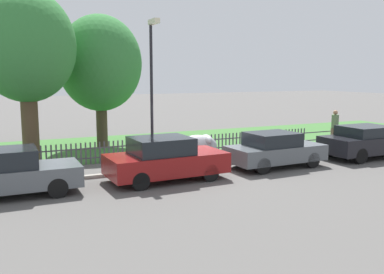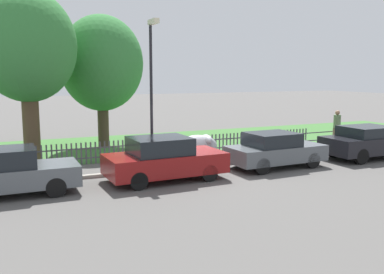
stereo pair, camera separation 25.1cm
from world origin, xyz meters
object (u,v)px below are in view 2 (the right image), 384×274
at_px(tree_mid_park, 101,64).
at_px(pedestrian_near_fence, 337,125).
at_px(parked_car_black_saloon, 7,172).
at_px(parked_car_red_compact, 275,150).
at_px(street_lamp, 152,77).
at_px(covered_motorcycle, 198,147).
at_px(tree_behind_motorcycle, 27,48).
at_px(parked_car_white_van, 369,142).
at_px(parked_car_navy_estate, 164,159).

distance_m(tree_mid_park, pedestrian_near_fence, 12.28).
bearing_deg(tree_mid_park, parked_car_black_saloon, -121.11).
height_order(parked_car_black_saloon, parked_car_red_compact, parked_car_black_saloon).
relative_size(parked_car_black_saloon, street_lamp, 0.72).
relative_size(parked_car_red_compact, pedestrian_near_fence, 2.18).
xyz_separation_m(tree_mid_park, pedestrian_near_fence, (11.09, -4.26, -3.11)).
height_order(covered_motorcycle, tree_behind_motorcycle, tree_behind_motorcycle).
relative_size(parked_car_white_van, street_lamp, 0.76).
xyz_separation_m(tree_behind_motorcycle, street_lamp, (4.12, -3.51, -1.16)).
bearing_deg(tree_behind_motorcycle, covered_motorcycle, -28.72).
height_order(parked_car_white_van, pedestrian_near_fence, pedestrian_near_fence).
xyz_separation_m(parked_car_red_compact, tree_mid_park, (-5.05, 7.47, 3.42)).
bearing_deg(covered_motorcycle, parked_car_white_van, -11.44).
bearing_deg(tree_mid_park, parked_car_navy_estate, -86.96).
height_order(covered_motorcycle, street_lamp, street_lamp).
relative_size(covered_motorcycle, tree_behind_motorcycle, 0.28).
bearing_deg(parked_car_navy_estate, parked_car_red_compact, -0.15).
bearing_deg(parked_car_navy_estate, covered_motorcycle, 39.84).
relative_size(parked_car_white_van, tree_behind_motorcycle, 0.60).
bearing_deg(tree_behind_motorcycle, parked_car_red_compact, -30.99).
relative_size(parked_car_red_compact, tree_behind_motorcycle, 0.55).
bearing_deg(covered_motorcycle, tree_mid_park, 117.74).
bearing_deg(pedestrian_near_fence, street_lamp, -103.22).
height_order(tree_behind_motorcycle, tree_mid_park, tree_behind_motorcycle).
bearing_deg(parked_car_white_van, parked_car_black_saloon, 179.23).
bearing_deg(parked_car_red_compact, covered_motorcycle, 141.57).
bearing_deg(street_lamp, tree_mid_park, 95.99).
relative_size(covered_motorcycle, street_lamp, 0.35).
height_order(parked_car_red_compact, tree_behind_motorcycle, tree_behind_motorcycle).
bearing_deg(tree_mid_park, parked_car_white_van, -37.53).
bearing_deg(covered_motorcycle, parked_car_black_saloon, -162.23).
xyz_separation_m(parked_car_navy_estate, pedestrian_near_fence, (10.69, 3.37, 0.27)).
xyz_separation_m(parked_car_white_van, tree_mid_park, (-9.86, 7.58, 3.39)).
relative_size(parked_car_navy_estate, pedestrian_near_fence, 2.31).
bearing_deg(street_lamp, parked_car_navy_estate, -96.67).
distance_m(covered_motorcycle, tree_behind_motorcycle, 8.00).
distance_m(parked_car_white_van, street_lamp, 9.82).
relative_size(parked_car_white_van, covered_motorcycle, 2.17).
height_order(tree_mid_park, street_lamp, tree_mid_park).
distance_m(parked_car_red_compact, pedestrian_near_fence, 6.85).
xyz_separation_m(parked_car_red_compact, street_lamp, (-4.44, 1.62, 2.82)).
bearing_deg(pedestrian_near_fence, tree_behind_motorcycle, -119.35).
xyz_separation_m(pedestrian_near_fence, street_lamp, (-10.48, -1.59, 2.51)).
bearing_deg(parked_car_black_saloon, parked_car_red_compact, 0.41).
distance_m(parked_car_red_compact, covered_motorcycle, 3.05).
relative_size(pedestrian_near_fence, street_lamp, 0.32).
relative_size(parked_car_navy_estate, covered_motorcycle, 2.11).
height_order(covered_motorcycle, tree_mid_park, tree_mid_park).
height_order(parked_car_white_van, street_lamp, street_lamp).
xyz_separation_m(covered_motorcycle, pedestrian_near_fence, (8.51, 1.41, 0.29)).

